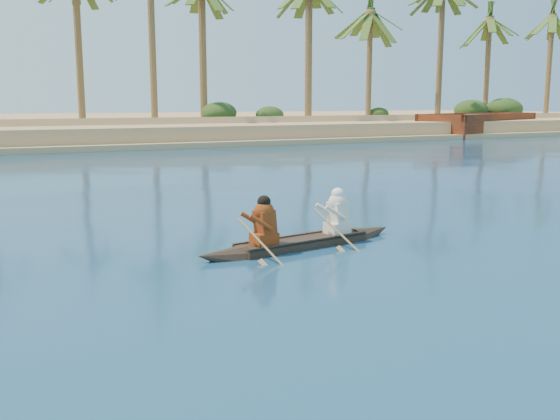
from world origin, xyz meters
name	(u,v)px	position (x,y,z in m)	size (l,w,h in m)	color
ground	(146,222)	(0.00, 0.00, 0.00)	(160.00, 160.00, 0.00)	navy
sandy_embankment	(20,127)	(0.00, 46.89, 0.53)	(150.00, 51.00, 1.50)	tan
palm_grove	(23,29)	(0.00, 35.00, 8.00)	(110.00, 14.00, 16.00)	#36561E
shrub_cluster	(33,126)	(0.00, 31.50, 1.20)	(100.00, 6.00, 2.40)	#173412
canoe	(302,235)	(2.20, -3.97, 0.25)	(4.74, 1.35, 1.30)	#33231C
barge_right	(478,126)	(35.21, 26.25, 0.77)	(13.88, 8.64, 2.20)	maroon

